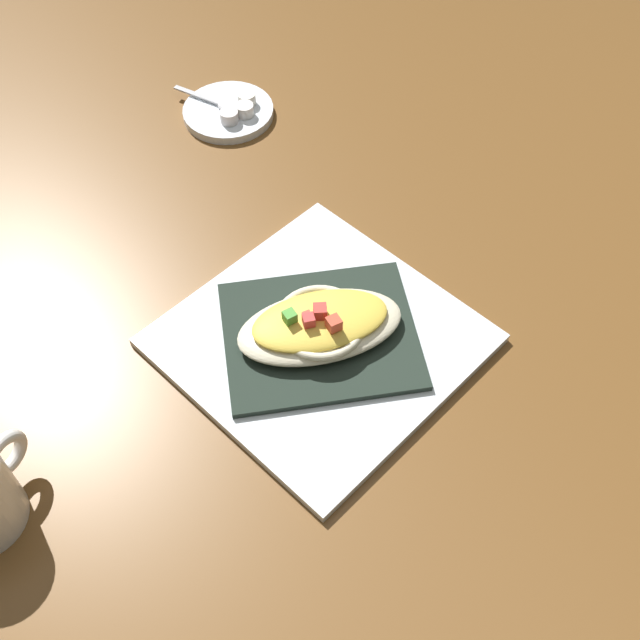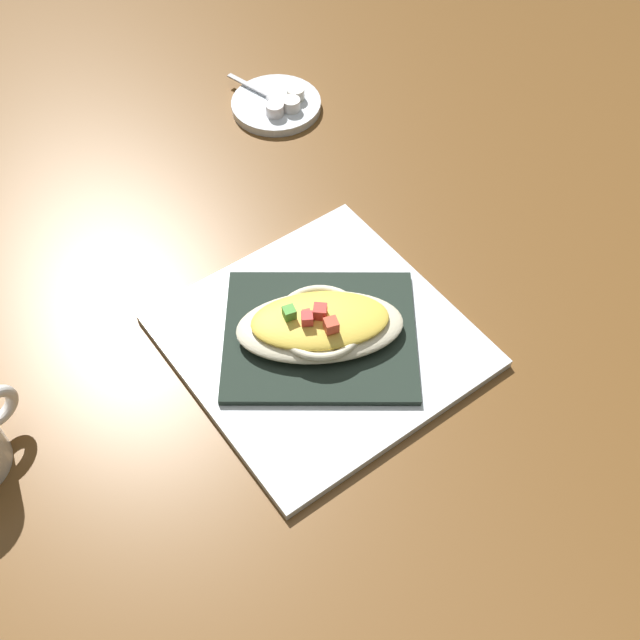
{
  "view_description": "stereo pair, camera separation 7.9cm",
  "coord_description": "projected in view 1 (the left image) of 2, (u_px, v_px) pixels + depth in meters",
  "views": [
    {
      "loc": [
        -0.35,
        0.32,
        0.67
      ],
      "look_at": [
        0.0,
        0.0,
        0.04
      ],
      "focal_mm": 43.95,
      "sensor_mm": 36.0,
      "label": 1
    },
    {
      "loc": [
        -0.4,
        0.26,
        0.67
      ],
      "look_at": [
        0.0,
        0.0,
        0.04
      ],
      "focal_mm": 43.95,
      "sensor_mm": 36.0,
      "label": 2
    }
  ],
  "objects": [
    {
      "name": "creamer_cup_0",
      "position": [
        229.0,
        117.0,
        1.02
      ],
      "size": [
        0.02,
        0.02,
        0.02
      ],
      "primitive_type": "cylinder",
      "color": "silver",
      "rests_on": "creamer_saucer"
    },
    {
      "name": "square_plate",
      "position": [
        320.0,
        340.0,
        0.82
      ],
      "size": [
        0.3,
        0.3,
        0.01
      ],
      "primitive_type": "cube",
      "rotation": [
        0.0,
        0.0,
        0.06
      ],
      "color": "white",
      "rests_on": "ground_plane"
    },
    {
      "name": "ground_plane",
      "position": [
        320.0,
        343.0,
        0.83
      ],
      "size": [
        2.6,
        2.6,
        0.0
      ],
      "primitive_type": "plane",
      "color": "brown"
    },
    {
      "name": "spoon",
      "position": [
        222.0,
        104.0,
        1.05
      ],
      "size": [
        0.1,
        0.05,
        0.01
      ],
      "color": "silver",
      "rests_on": "creamer_saucer"
    },
    {
      "name": "creamer_saucer",
      "position": [
        228.0,
        112.0,
        1.05
      ],
      "size": [
        0.12,
        0.12,
        0.01
      ],
      "primitive_type": "cylinder",
      "color": "white",
      "rests_on": "ground_plane"
    },
    {
      "name": "creamer_cup_2",
      "position": [
        247.0,
        99.0,
        1.05
      ],
      "size": [
        0.02,
        0.02,
        0.02
      ],
      "primitive_type": "cylinder",
      "color": "white",
      "rests_on": "creamer_saucer"
    },
    {
      "name": "gratin_dish",
      "position": [
        320.0,
        324.0,
        0.8
      ],
      "size": [
        0.16,
        0.2,
        0.04
      ],
      "color": "beige",
      "rests_on": "folded_napkin"
    },
    {
      "name": "folded_napkin",
      "position": [
        320.0,
        335.0,
        0.82
      ],
      "size": [
        0.25,
        0.26,
        0.01
      ],
      "primitive_type": "cube",
      "rotation": [
        0.0,
        0.0,
        0.99
      ],
      "color": "#232F27",
      "rests_on": "square_plate"
    },
    {
      "name": "creamer_cup_1",
      "position": [
        245.0,
        110.0,
        1.03
      ],
      "size": [
        0.02,
        0.02,
        0.02
      ],
      "primitive_type": "cylinder",
      "color": "white",
      "rests_on": "creamer_saucer"
    }
  ]
}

